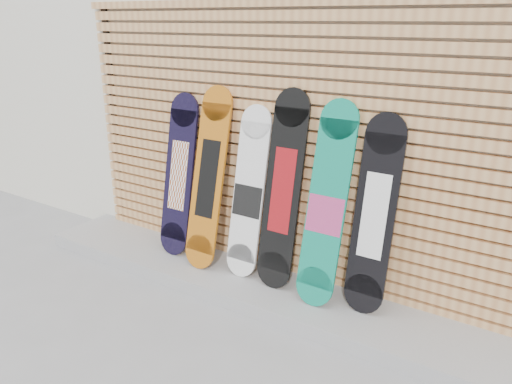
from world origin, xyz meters
TOP-DOWN VIEW (x-y plane):
  - ground at (0.00, 0.00)m, footprint 80.00×80.00m
  - building at (0.50, 3.50)m, footprint 12.00×5.00m
  - concrete_step at (-0.15, 0.68)m, footprint 4.60×0.70m
  - slat_wall at (-0.15, 0.97)m, footprint 4.26×0.08m
  - snowboard_0 at (-1.17, 0.79)m, footprint 0.30×0.32m
  - snowboard_1 at (-0.81, 0.75)m, footprint 0.30×0.39m
  - snowboard_2 at (-0.43, 0.79)m, footprint 0.28×0.31m
  - snowboard_3 at (-0.11, 0.78)m, footprint 0.30×0.33m
  - snowboard_4 at (0.28, 0.75)m, footprint 0.30×0.39m
  - snowboard_5 at (0.63, 0.81)m, footprint 0.29×0.28m

SIDE VIEW (x-z plane):
  - ground at x=0.00m, z-range 0.00..0.00m
  - concrete_step at x=-0.15m, z-range 0.00..0.12m
  - snowboard_2 at x=-0.43m, z-range 0.11..1.50m
  - snowboard_0 at x=-1.17m, z-range 0.12..1.55m
  - snowboard_5 at x=0.63m, z-range 0.12..1.56m
  - snowboard_4 at x=0.28m, z-range 0.11..1.61m
  - snowboard_1 at x=-0.81m, z-range 0.12..1.64m
  - snowboard_3 at x=-0.11m, z-range 0.12..1.67m
  - slat_wall at x=-0.15m, z-range 0.06..2.35m
  - building at x=0.50m, z-range 0.00..3.60m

